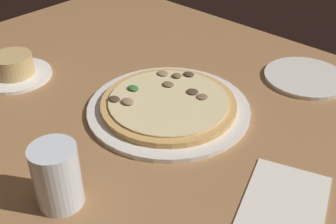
{
  "coord_description": "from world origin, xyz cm",
  "views": [
    {
      "loc": [
        -41.83,
        45.09,
        52.76
      ],
      "look_at": [
        3.31,
        -3.76,
        7.0
      ],
      "focal_mm": 44.96,
      "sensor_mm": 36.0,
      "label": 1
    }
  ],
  "objects_px": {
    "ramekin_on_saucer": "(14,68)",
    "side_plate": "(306,77)",
    "paper_menu": "(282,213)",
    "pizza_main": "(169,105)",
    "water_glass": "(58,179)"
  },
  "relations": [
    {
      "from": "pizza_main",
      "to": "paper_menu",
      "type": "height_order",
      "value": "pizza_main"
    },
    {
      "from": "water_glass",
      "to": "ramekin_on_saucer",
      "type": "bearing_deg",
      "value": -21.43
    },
    {
      "from": "ramekin_on_saucer",
      "to": "paper_menu",
      "type": "height_order",
      "value": "ramekin_on_saucer"
    },
    {
      "from": "pizza_main",
      "to": "water_glass",
      "type": "distance_m",
      "value": 0.31
    },
    {
      "from": "ramekin_on_saucer",
      "to": "water_glass",
      "type": "height_order",
      "value": "water_glass"
    },
    {
      "from": "ramekin_on_saucer",
      "to": "side_plate",
      "type": "bearing_deg",
      "value": -138.15
    },
    {
      "from": "pizza_main",
      "to": "paper_menu",
      "type": "xyz_separation_m",
      "value": [
        -0.32,
        0.09,
        -0.01
      ]
    },
    {
      "from": "water_glass",
      "to": "side_plate",
      "type": "distance_m",
      "value": 0.62
    },
    {
      "from": "side_plate",
      "to": "water_glass",
      "type": "bearing_deg",
      "value": 80.98
    },
    {
      "from": "ramekin_on_saucer",
      "to": "paper_menu",
      "type": "bearing_deg",
      "value": -175.68
    },
    {
      "from": "side_plate",
      "to": "paper_menu",
      "type": "bearing_deg",
      "value": 113.04
    },
    {
      "from": "pizza_main",
      "to": "water_glass",
      "type": "xyz_separation_m",
      "value": [
        -0.05,
        0.3,
        0.03
      ]
    },
    {
      "from": "paper_menu",
      "to": "side_plate",
      "type": "bearing_deg",
      "value": -85.89
    },
    {
      "from": "paper_menu",
      "to": "water_glass",
      "type": "bearing_deg",
      "value": 19.31
    },
    {
      "from": "pizza_main",
      "to": "side_plate",
      "type": "relative_size",
      "value": 1.76
    }
  ]
}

